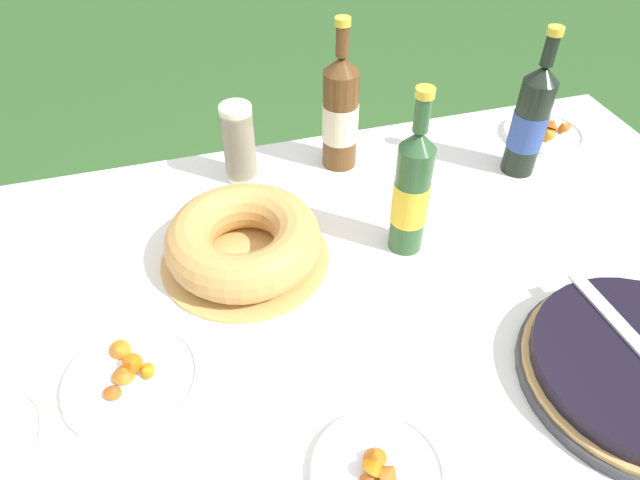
# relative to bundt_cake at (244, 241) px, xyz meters

# --- Properties ---
(garden_table) EXTENTS (1.83, 1.09, 0.75)m
(garden_table) POSITION_rel_bundt_cake_xyz_m (0.15, -0.16, -0.11)
(garden_table) COLOR #A87A47
(garden_table) RESTS_ON ground_plane
(tablecloth) EXTENTS (1.84, 1.10, 0.10)m
(tablecloth) POSITION_rel_bundt_cake_xyz_m (0.15, -0.16, -0.06)
(tablecloth) COLOR white
(tablecloth) RESTS_ON garden_table
(bundt_cake) EXTENTS (0.33, 0.33, 0.10)m
(bundt_cake) POSITION_rel_bundt_cake_xyz_m (0.00, 0.00, 0.00)
(bundt_cake) COLOR tan
(bundt_cake) RESTS_ON tablecloth
(cup_stack) EXTENTS (0.07, 0.07, 0.19)m
(cup_stack) POSITION_rel_bundt_cake_xyz_m (0.04, 0.27, 0.05)
(cup_stack) COLOR beige
(cup_stack) RESTS_ON tablecloth
(cider_bottle_green) EXTENTS (0.07, 0.07, 0.35)m
(cider_bottle_green) POSITION_rel_bundt_cake_xyz_m (0.32, -0.05, 0.09)
(cider_bottle_green) COLOR #2D562D
(cider_bottle_green) RESTS_ON tablecloth
(cider_bottle_amber) EXTENTS (0.08, 0.08, 0.35)m
(cider_bottle_amber) POSITION_rel_bundt_cake_xyz_m (0.28, 0.27, 0.09)
(cider_bottle_amber) COLOR brown
(cider_bottle_amber) RESTS_ON tablecloth
(juice_bottle_red) EXTENTS (0.08, 0.08, 0.35)m
(juice_bottle_red) POSITION_rel_bundt_cake_xyz_m (0.68, 0.12, 0.08)
(juice_bottle_red) COLOR black
(juice_bottle_red) RESTS_ON tablecloth
(snack_plate_near) EXTENTS (0.21, 0.21, 0.06)m
(snack_plate_near) POSITION_rel_bundt_cake_xyz_m (0.82, 0.23, -0.03)
(snack_plate_near) COLOR white
(snack_plate_near) RESTS_ON tablecloth
(snack_plate_left) EXTENTS (0.20, 0.20, 0.06)m
(snack_plate_left) POSITION_rel_bundt_cake_xyz_m (0.10, -0.49, -0.04)
(snack_plate_left) COLOR white
(snack_plate_left) RESTS_ON tablecloth
(snack_plate_far) EXTENTS (0.22, 0.22, 0.05)m
(snack_plate_far) POSITION_rel_bundt_cake_xyz_m (-0.23, -0.23, -0.04)
(snack_plate_far) COLOR white
(snack_plate_far) RESTS_ON tablecloth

